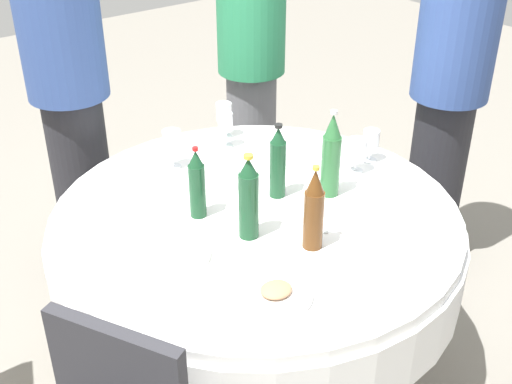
% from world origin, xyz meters
% --- Properties ---
extents(ground_plane, '(10.00, 10.00, 0.00)m').
position_xyz_m(ground_plane, '(0.00, 0.00, 0.00)').
color(ground_plane, gray).
extents(dining_table, '(1.46, 1.46, 0.74)m').
position_xyz_m(dining_table, '(0.00, 0.00, 0.59)').
color(dining_table, white).
rests_on(dining_table, ground_plane).
extents(bottle_brown_rear, '(0.06, 0.06, 0.29)m').
position_xyz_m(bottle_brown_rear, '(-0.01, 0.28, 0.88)').
color(bottle_brown_rear, '#593314').
rests_on(bottle_brown_rear, dining_table).
extents(bottle_dark_green_inner, '(0.06, 0.06, 0.28)m').
position_xyz_m(bottle_dark_green_inner, '(-0.13, -0.04, 0.87)').
color(bottle_dark_green_inner, '#194728').
rests_on(bottle_dark_green_inner, dining_table).
extents(bottle_dark_green_outer, '(0.06, 0.06, 0.26)m').
position_xyz_m(bottle_dark_green_outer, '(0.18, -0.10, 0.86)').
color(bottle_dark_green_outer, '#194728').
rests_on(bottle_dark_green_outer, dining_table).
extents(bottle_green_east, '(0.07, 0.07, 0.33)m').
position_xyz_m(bottle_green_east, '(-0.28, 0.07, 0.89)').
color(bottle_green_east, '#2D6B38').
rests_on(bottle_green_east, dining_table).
extents(bottle_dark_green_near, '(0.07, 0.07, 0.30)m').
position_xyz_m(bottle_dark_green_near, '(0.11, 0.11, 0.88)').
color(bottle_dark_green_near, '#194728').
rests_on(bottle_dark_green_near, dining_table).
extents(wine_glass_east, '(0.08, 0.08, 0.14)m').
position_xyz_m(wine_glass_east, '(-0.48, 0.01, 0.83)').
color(wine_glass_east, white).
rests_on(wine_glass_east, dining_table).
extents(wine_glass_near, '(0.06, 0.06, 0.15)m').
position_xyz_m(wine_glass_near, '(-0.21, -0.48, 0.84)').
color(wine_glass_near, white).
rests_on(wine_glass_near, dining_table).
extents(wine_glass_front, '(0.07, 0.07, 0.13)m').
position_xyz_m(wine_glass_front, '(-0.59, -0.02, 0.83)').
color(wine_glass_front, white).
rests_on(wine_glass_front, dining_table).
extents(wine_glass_far, '(0.07, 0.07, 0.16)m').
position_xyz_m(wine_glass_far, '(0.06, -0.45, 0.85)').
color(wine_glass_far, white).
rests_on(wine_glass_far, dining_table).
extents(wine_glass_left, '(0.07, 0.07, 0.15)m').
position_xyz_m(wine_glass_left, '(-0.26, -0.56, 0.85)').
color(wine_glass_left, white).
rests_on(wine_glass_left, dining_table).
extents(plate_left, '(0.25, 0.25, 0.02)m').
position_xyz_m(plate_left, '(0.38, 0.05, 0.75)').
color(plate_left, white).
rests_on(plate_left, dining_table).
extents(plate_north, '(0.22, 0.22, 0.02)m').
position_xyz_m(plate_north, '(-0.02, -0.27, 0.75)').
color(plate_north, white).
rests_on(plate_north, dining_table).
extents(plate_south, '(0.21, 0.21, 0.04)m').
position_xyz_m(plate_south, '(0.24, 0.41, 0.75)').
color(plate_south, white).
rests_on(plate_south, dining_table).
extents(knife_inner, '(0.13, 0.14, 0.00)m').
position_xyz_m(knife_inner, '(-0.15, 0.19, 0.74)').
color(knife_inner, silver).
rests_on(knife_inner, dining_table).
extents(folded_napkin, '(0.16, 0.16, 0.02)m').
position_xyz_m(folded_napkin, '(0.45, -0.28, 0.75)').
color(folded_napkin, white).
rests_on(folded_napkin, dining_table).
extents(person_rear, '(0.34, 0.34, 1.71)m').
position_xyz_m(person_rear, '(0.22, -1.00, 0.90)').
color(person_rear, '#26262B').
rests_on(person_rear, ground_plane).
extents(person_inner, '(0.34, 0.34, 1.56)m').
position_xyz_m(person_inner, '(-1.14, -0.08, 0.81)').
color(person_inner, '#26262B').
rests_on(person_inner, ground_plane).
extents(person_east, '(0.34, 0.34, 1.62)m').
position_xyz_m(person_east, '(-0.74, -0.99, 0.85)').
color(person_east, slate).
rests_on(person_east, ground_plane).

